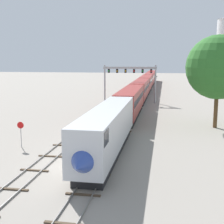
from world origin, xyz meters
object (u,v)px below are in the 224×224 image
(passenger_train, at_px, (144,86))
(stop_sign, at_px, (21,131))
(trackside_tree_left, at_px, (218,67))
(signal_gantry, at_px, (130,75))

(passenger_train, distance_m, stop_sign, 52.38)
(passenger_train, relative_size, trackside_tree_left, 9.54)
(stop_sign, height_order, trackside_tree_left, trackside_tree_left)
(stop_sign, xyz_separation_m, trackside_tree_left, (22.85, 14.01, 6.71))
(signal_gantry, bearing_deg, stop_sign, -101.56)
(passenger_train, height_order, signal_gantry, signal_gantry)
(signal_gantry, relative_size, stop_sign, 4.20)
(passenger_train, xyz_separation_m, trackside_tree_left, (12.85, -37.40, 5.97))
(stop_sign, bearing_deg, signal_gantry, 78.44)
(passenger_train, distance_m, signal_gantry, 14.18)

